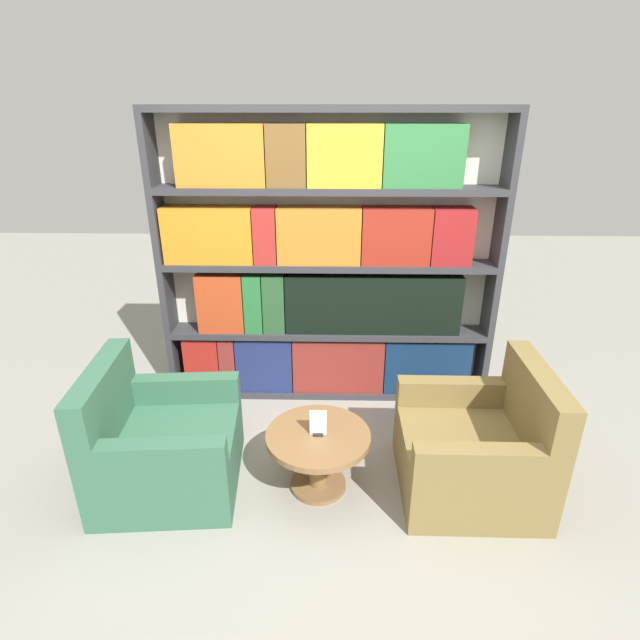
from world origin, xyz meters
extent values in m
plane|color=gray|center=(0.00, 0.00, 0.00)|extent=(14.00, 14.00, 0.00)
cube|color=silver|center=(0.00, 1.51, 1.15)|extent=(2.63, 0.05, 2.30)
cube|color=#333338|center=(-1.29, 1.38, 1.15)|extent=(0.05, 0.30, 2.30)
cube|color=#333338|center=(1.29, 1.38, 1.15)|extent=(0.05, 0.30, 2.30)
cube|color=#333338|center=(0.00, 1.38, 0.03)|extent=(2.53, 0.30, 0.05)
cube|color=#333338|center=(0.00, 1.38, 0.57)|extent=(2.53, 0.30, 0.05)
cube|color=#333338|center=(0.00, 1.38, 1.15)|extent=(2.53, 0.30, 0.05)
cube|color=#333338|center=(0.00, 1.38, 1.72)|extent=(2.53, 0.30, 0.05)
cube|color=#333338|center=(0.00, 1.38, 2.27)|extent=(2.53, 0.30, 0.05)
cube|color=#A7221B|center=(-1.06, 1.36, 0.29)|extent=(0.29, 0.20, 0.48)
cube|color=maroon|center=(-0.84, 1.36, 0.29)|extent=(0.13, 0.20, 0.48)
cube|color=navy|center=(-0.53, 1.36, 0.29)|extent=(0.47, 0.20, 0.48)
cube|color=maroon|center=(0.09, 1.36, 0.29)|extent=(0.76, 0.20, 0.48)
cube|color=#122B4D|center=(0.83, 1.36, 0.29)|extent=(0.71, 0.20, 0.48)
cube|color=#B23F1C|center=(-0.86, 1.36, 0.84)|extent=(0.37, 0.20, 0.48)
cube|color=#266B35|center=(-0.60, 1.36, 0.84)|extent=(0.14, 0.20, 0.48)
cube|color=#28512C|center=(-0.43, 1.36, 0.84)|extent=(0.17, 0.20, 0.48)
cube|color=black|center=(0.35, 1.36, 0.84)|extent=(1.39, 0.20, 0.48)
cube|color=orange|center=(-0.91, 1.36, 1.39)|extent=(0.68, 0.20, 0.42)
cube|color=#A72824|center=(-0.48, 1.36, 1.39)|extent=(0.17, 0.20, 0.42)
cube|color=orange|center=(-0.07, 1.36, 1.39)|extent=(0.63, 0.20, 0.42)
cube|color=maroon|center=(0.51, 1.36, 1.39)|extent=(0.51, 0.20, 0.42)
cube|color=maroon|center=(0.92, 1.36, 1.39)|extent=(0.31, 0.20, 0.42)
cube|color=orange|center=(-0.77, 1.36, 1.96)|extent=(0.64, 0.20, 0.43)
cube|color=brown|center=(-0.31, 1.36, 1.96)|extent=(0.28, 0.20, 0.43)
cube|color=gold|center=(0.11, 1.36, 1.96)|extent=(0.53, 0.20, 0.43)
cube|color=#2F733A|center=(0.66, 1.36, 1.96)|extent=(0.57, 0.20, 0.43)
cube|color=#336047|center=(-1.01, 0.23, 0.20)|extent=(0.91, 0.91, 0.40)
cube|color=#336047|center=(-1.37, 0.20, 0.63)|extent=(0.20, 0.86, 0.46)
cube|color=#336047|center=(-0.91, -0.13, 0.49)|extent=(0.72, 0.17, 0.19)
cube|color=#336047|center=(-0.97, 0.60, 0.49)|extent=(0.72, 0.17, 0.19)
cube|color=olive|center=(0.91, 0.23, 0.20)|extent=(0.86, 0.85, 0.40)
cube|color=olive|center=(1.26, 0.23, 0.63)|extent=(0.15, 0.85, 0.46)
cube|color=olive|center=(0.84, 0.59, 0.49)|extent=(0.71, 0.12, 0.19)
cube|color=olive|center=(0.84, -0.14, 0.49)|extent=(0.71, 0.12, 0.19)
cylinder|color=brown|center=(-0.05, 0.20, 0.19)|extent=(0.12, 0.12, 0.37)
cylinder|color=brown|center=(-0.05, 0.20, 0.01)|extent=(0.36, 0.36, 0.03)
cylinder|color=brown|center=(-0.05, 0.20, 0.39)|extent=(0.66, 0.66, 0.04)
cube|color=black|center=(-0.05, 0.20, 0.42)|extent=(0.06, 0.06, 0.01)
cube|color=white|center=(-0.05, 0.20, 0.50)|extent=(0.10, 0.01, 0.17)
camera|label=1|loc=(0.02, -2.36, 2.31)|focal=28.00mm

